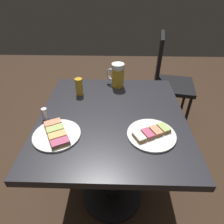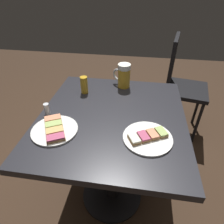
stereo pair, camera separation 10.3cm
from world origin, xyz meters
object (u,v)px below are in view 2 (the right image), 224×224
beer_mug (123,76)px  cafe_chair (180,82)px  plate_far (55,129)px  beer_glass_small (84,85)px  plate_near (148,137)px  salt_shaker (47,109)px

beer_mug → cafe_chair: size_ratio=0.16×
plate_far → beer_glass_small: size_ratio=2.08×
plate_far → cafe_chair: 1.31m
plate_near → beer_mug: beer_mug is taller
plate_near → salt_shaker: 0.55m
beer_mug → beer_glass_small: (0.23, 0.12, -0.02)m
plate_far → salt_shaker: bearing=-54.5°
plate_near → cafe_chair: cafe_chair is taller
plate_near → salt_shaker: (0.53, -0.11, 0.02)m
plate_near → salt_shaker: size_ratio=3.61×
plate_near → cafe_chair: (-0.32, -1.03, -0.22)m
beer_glass_small → plate_near: bearing=137.3°
plate_far → salt_shaker: salt_shaker is taller
plate_far → cafe_chair: size_ratio=0.23×
cafe_chair → beer_mug: bearing=-30.6°
plate_far → beer_mug: size_ratio=1.43×
beer_glass_small → salt_shaker: bearing=61.4°
plate_far → cafe_chair: (-0.76, -1.05, -0.22)m
plate_far → beer_glass_small: bearing=-97.0°
cafe_chair → beer_glass_small: bearing=-36.3°
salt_shaker → cafe_chair: 1.28m
plate_far → beer_mug: 0.58m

